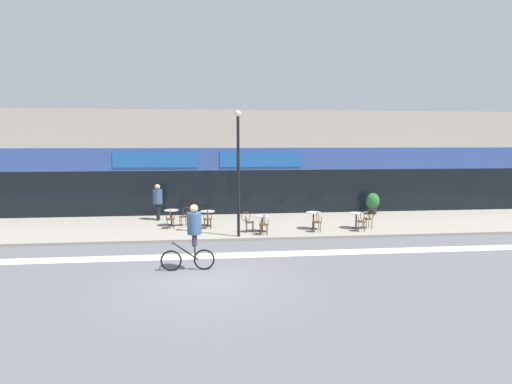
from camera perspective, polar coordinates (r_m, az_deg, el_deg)
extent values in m
plane|color=#5B5B60|center=(12.21, -7.23, -12.35)|extent=(120.00, 120.00, 0.00)
cube|color=gray|center=(19.17, -6.71, -4.88)|extent=(40.00, 5.50, 0.12)
cube|color=#B2A899|center=(23.53, -6.64, 4.28)|extent=(40.00, 4.00, 5.74)
cube|color=black|center=(21.70, -6.65, -0.08)|extent=(38.80, 0.10, 2.40)
cube|color=#334C93|center=(21.57, -6.72, 4.68)|extent=(39.20, 0.14, 1.20)
cube|color=#1E56A3|center=(21.72, -14.13, 4.52)|extent=(4.43, 0.08, 0.84)
cube|color=#1E56A3|center=(21.63, 0.71, 4.73)|extent=(4.43, 0.08, 0.84)
cube|color=silver|center=(14.57, -6.99, -9.05)|extent=(36.00, 0.70, 0.01)
cylinder|color=black|center=(19.27, -11.94, -4.71)|extent=(0.37, 0.37, 0.02)
cylinder|color=black|center=(19.20, -11.97, -3.68)|extent=(0.07, 0.07, 0.73)
cylinder|color=#ADA8A3|center=(19.13, -12.00, -2.57)|extent=(0.67, 0.67, 0.02)
cylinder|color=black|center=(18.96, -6.89, -4.81)|extent=(0.38, 0.38, 0.02)
cylinder|color=black|center=(18.89, -6.91, -3.82)|extent=(0.07, 0.07, 0.69)
cylinder|color=#ADA8A3|center=(18.82, -6.93, -2.76)|extent=(0.68, 0.68, 0.02)
cylinder|color=black|center=(17.68, 0.88, -5.64)|extent=(0.36, 0.36, 0.02)
cylinder|color=black|center=(17.61, 0.88, -4.60)|extent=(0.07, 0.07, 0.68)
cylinder|color=#ADA8A3|center=(17.54, 0.88, -3.47)|extent=(0.65, 0.65, 0.02)
cylinder|color=black|center=(18.37, 8.19, -5.22)|extent=(0.37, 0.37, 0.02)
cylinder|color=black|center=(18.30, 8.21, -4.11)|extent=(0.07, 0.07, 0.75)
cylinder|color=#ADA8A3|center=(18.22, 8.23, -2.91)|extent=(0.68, 0.68, 0.02)
cylinder|color=black|center=(18.88, 14.08, -5.02)|extent=(0.39, 0.39, 0.02)
cylinder|color=black|center=(18.81, 14.11, -4.03)|extent=(0.07, 0.07, 0.69)
cylinder|color=#ADA8A3|center=(18.75, 14.14, -2.95)|extent=(0.70, 0.70, 0.02)
cylinder|color=#4C3823|center=(18.65, -12.15, -3.79)|extent=(0.45, 0.45, 0.03)
cylinder|color=#4C3823|center=(18.83, -12.57, -4.40)|extent=(0.03, 0.03, 0.42)
cylinder|color=#4C3823|center=(18.84, -11.72, -4.37)|extent=(0.03, 0.03, 0.42)
cylinder|color=#4C3823|center=(18.55, -12.55, -4.57)|extent=(0.03, 0.03, 0.42)
cylinder|color=#4C3823|center=(18.56, -11.69, -4.54)|extent=(0.03, 0.03, 0.42)
torus|color=#4C3823|center=(18.43, -12.16, -3.09)|extent=(0.09, 0.41, 0.41)
cylinder|color=#4C3823|center=(18.46, -12.68, -3.52)|extent=(0.03, 0.03, 0.23)
cylinder|color=#4C3823|center=(18.46, -11.61, -3.49)|extent=(0.03, 0.03, 0.23)
cylinder|color=#4C3823|center=(19.13, -10.33, -3.47)|extent=(0.45, 0.45, 0.03)
cylinder|color=#4C3823|center=(19.08, -10.82, -4.20)|extent=(0.03, 0.03, 0.42)
cylinder|color=#4C3823|center=(19.34, -10.63, -4.04)|extent=(0.03, 0.03, 0.42)
cylinder|color=#4C3823|center=(19.01, -10.00, -4.22)|extent=(0.03, 0.03, 0.42)
cylinder|color=#4C3823|center=(19.28, -9.82, -4.05)|extent=(0.03, 0.03, 0.42)
torus|color=#4C3823|center=(19.05, -9.85, -2.70)|extent=(0.41, 0.09, 0.41)
cylinder|color=#4C3823|center=(18.91, -9.95, -3.19)|extent=(0.03, 0.03, 0.23)
cylinder|color=#4C3823|center=(19.24, -9.73, -3.01)|extent=(0.03, 0.03, 0.23)
cylinder|color=#4C3823|center=(18.33, -6.94, -3.87)|extent=(0.44, 0.44, 0.03)
cylinder|color=#4C3823|center=(18.50, -7.40, -4.49)|extent=(0.03, 0.03, 0.42)
cylinder|color=#4C3823|center=(18.53, -6.54, -4.46)|extent=(0.03, 0.03, 0.42)
cylinder|color=#4C3823|center=(18.23, -7.34, -4.66)|extent=(0.03, 0.03, 0.42)
cylinder|color=#4C3823|center=(18.25, -6.46, -4.64)|extent=(0.03, 0.03, 0.42)
torus|color=#4C3823|center=(18.12, -6.91, -3.16)|extent=(0.07, 0.41, 0.41)
cylinder|color=#4C3823|center=(18.13, -7.45, -3.60)|extent=(0.03, 0.03, 0.23)
cylinder|color=#4C3823|center=(18.16, -6.37, -3.56)|extent=(0.03, 0.03, 0.23)
cylinder|color=#4C3823|center=(17.05, 1.10, -4.67)|extent=(0.41, 0.41, 0.03)
cylinder|color=#4C3823|center=(17.22, 0.57, -5.32)|extent=(0.03, 0.03, 0.42)
cylinder|color=#4C3823|center=(17.25, 1.50, -5.29)|extent=(0.03, 0.03, 0.42)
cylinder|color=#4C3823|center=(16.95, 0.69, -5.52)|extent=(0.03, 0.03, 0.42)
cylinder|color=#4C3823|center=(16.98, 1.63, -5.50)|extent=(0.03, 0.03, 0.42)
torus|color=#4C3823|center=(16.83, 1.18, -3.91)|extent=(0.03, 0.41, 0.41)
cylinder|color=#4C3823|center=(16.84, 0.60, -4.38)|extent=(0.03, 0.03, 0.23)
cylinder|color=#4C3823|center=(16.88, 1.76, -4.35)|extent=(0.03, 0.03, 0.23)
cylinder|color=#4C3823|center=(17.53, -0.91, -4.34)|extent=(0.42, 0.42, 0.03)
cylinder|color=#4C3823|center=(17.73, -0.52, -4.94)|extent=(0.03, 0.03, 0.42)
cylinder|color=#4C3823|center=(17.46, -0.38, -5.14)|extent=(0.03, 0.03, 0.42)
cylinder|color=#4C3823|center=(17.69, -1.42, -4.97)|extent=(0.03, 0.03, 0.42)
cylinder|color=#4C3823|center=(17.42, -1.30, -5.17)|extent=(0.03, 0.03, 0.42)
torus|color=#4C3823|center=(17.46, -1.46, -3.51)|extent=(0.41, 0.05, 0.41)
cylinder|color=#4C3823|center=(17.65, -1.54, -3.84)|extent=(0.03, 0.03, 0.23)
cylinder|color=#4C3823|center=(17.32, -1.39, -4.05)|extent=(0.03, 0.03, 0.23)
cylinder|color=#4C3823|center=(17.76, 8.64, -4.27)|extent=(0.40, 0.40, 0.03)
cylinder|color=#4C3823|center=(17.90, 8.07, -4.90)|extent=(0.03, 0.03, 0.42)
cylinder|color=#4C3823|center=(17.98, 8.94, -4.87)|extent=(0.03, 0.03, 0.42)
cylinder|color=#4C3823|center=(17.64, 8.30, -5.09)|extent=(0.03, 0.03, 0.42)
cylinder|color=#4C3823|center=(17.71, 9.18, -5.05)|extent=(0.03, 0.03, 0.42)
torus|color=#4C3823|center=(17.55, 8.80, -3.54)|extent=(0.03, 0.41, 0.41)
cylinder|color=#4C3823|center=(17.53, 8.25, -3.99)|extent=(0.03, 0.03, 0.23)
cylinder|color=#4C3823|center=(17.62, 9.33, -3.95)|extent=(0.03, 0.03, 0.23)
cylinder|color=#4C3823|center=(18.29, 14.70, -4.09)|extent=(0.42, 0.42, 0.03)
cylinder|color=#4C3823|center=(18.41, 14.11, -4.71)|extent=(0.03, 0.03, 0.42)
cylinder|color=#4C3823|center=(18.52, 14.91, -4.67)|extent=(0.03, 0.03, 0.42)
cylinder|color=#4C3823|center=(18.15, 14.45, -4.89)|extent=(0.03, 0.03, 0.42)
cylinder|color=#4C3823|center=(18.26, 15.26, -4.84)|extent=(0.03, 0.03, 0.42)
torus|color=#4C3823|center=(18.09, 14.94, -3.37)|extent=(0.05, 0.41, 0.41)
cylinder|color=#4C3823|center=(18.05, 14.43, -3.82)|extent=(0.03, 0.03, 0.23)
cylinder|color=#4C3823|center=(18.18, 15.42, -3.77)|extent=(0.03, 0.03, 0.23)
cylinder|color=#4C3823|center=(18.99, 15.68, -3.70)|extent=(0.44, 0.44, 0.03)
cylinder|color=#4C3823|center=(18.85, 15.48, -4.48)|extent=(0.03, 0.03, 0.42)
cylinder|color=#4C3823|center=(19.09, 15.09, -4.32)|extent=(0.03, 0.03, 0.42)
cylinder|color=#4C3823|center=(18.98, 16.23, -4.42)|extent=(0.03, 0.03, 0.42)
cylinder|color=#4C3823|center=(19.22, 15.83, -4.26)|extent=(0.03, 0.03, 0.42)
torus|color=#4C3823|center=(19.02, 16.16, -2.90)|extent=(0.41, 0.08, 0.41)
cylinder|color=#4C3823|center=(18.90, 16.39, -3.39)|extent=(0.03, 0.03, 0.23)
cylinder|color=#4C3823|center=(19.19, 15.90, -3.21)|extent=(0.03, 0.03, 0.23)
cylinder|color=#232326|center=(22.77, 16.27, -2.52)|extent=(0.46, 0.46, 0.40)
ellipsoid|color=#28662D|center=(22.69, 16.31, -1.25)|extent=(0.73, 0.73, 0.88)
cylinder|color=black|center=(16.43, -2.55, 2.14)|extent=(0.12, 0.12, 4.99)
sphere|color=beige|center=(16.40, -2.60, 11.12)|extent=(0.26, 0.26, 0.26)
torus|color=black|center=(13.08, -12.03, -9.56)|extent=(0.67, 0.06, 0.67)
torus|color=black|center=(13.01, -7.41, -9.55)|extent=(0.67, 0.06, 0.67)
cylinder|color=black|center=(12.96, -9.99, -8.36)|extent=(0.81, 0.05, 0.61)
cylinder|color=black|center=(12.96, -8.73, -8.56)|extent=(0.04, 0.04, 0.47)
cylinder|color=black|center=(12.92, -11.87, -7.14)|extent=(0.03, 0.48, 0.03)
cylinder|color=#382D47|center=(12.77, -8.78, -6.84)|extent=(0.15, 0.15, 0.38)
cylinder|color=#382D47|center=(12.93, -8.75, -6.66)|extent=(0.15, 0.15, 0.38)
cylinder|color=#334C70|center=(12.73, -8.81, -4.43)|extent=(0.45, 0.45, 0.68)
sphere|color=tan|center=(12.64, -8.85, -2.34)|extent=(0.26, 0.26, 0.26)
cylinder|color=black|center=(20.85, -13.78, -2.73)|extent=(0.17, 0.17, 0.83)
cylinder|color=black|center=(20.67, -13.84, -2.82)|extent=(0.17, 0.17, 0.83)
cylinder|color=#334C70|center=(20.64, -13.88, -0.66)|extent=(0.48, 0.48, 0.72)
sphere|color=tan|center=(20.58, -13.92, 0.71)|extent=(0.27, 0.27, 0.27)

